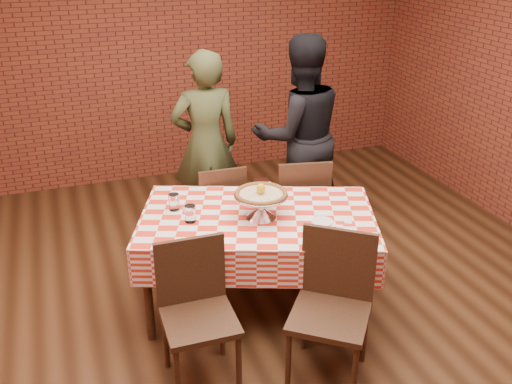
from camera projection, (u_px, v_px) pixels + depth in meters
ground at (266, 326)px, 4.12m from camera, size 6.00×6.00×0.00m
back_wall at (167, 46)px, 6.08m from camera, size 5.50×0.00×5.50m
table at (257, 262)px, 4.20m from camera, size 1.85×1.48×0.75m
tablecloth at (258, 232)px, 4.10m from camera, size 1.90×1.52×0.28m
pizza_stand at (261, 206)px, 3.98m from camera, size 0.52×0.52×0.17m
pizza at (261, 194)px, 3.94m from camera, size 0.50×0.50×0.03m
lemon at (261, 189)px, 3.92m from camera, size 0.08×0.08×0.08m
water_glass_left at (190, 214)px, 3.93m from camera, size 0.10×0.10×0.12m
water_glass_right at (174, 202)px, 4.09m from camera, size 0.10×0.10×0.12m
side_plate at (322, 222)px, 3.94m from camera, size 0.19×0.19×0.01m
sweetener_packet_a at (339, 226)px, 3.88m from camera, size 0.06×0.05×0.00m
sweetener_packet_b at (348, 222)px, 3.93m from camera, size 0.06×0.06×0.00m
condiment_caddy at (262, 190)px, 4.25m from camera, size 0.11×0.09×0.15m
chair_near_left at (200, 320)px, 3.45m from camera, size 0.44×0.44×0.91m
chair_near_right at (330, 314)px, 3.48m from camera, size 0.65×0.65×0.94m
chair_far_left at (218, 210)px, 4.84m from camera, size 0.40×0.40×0.87m
chair_far_right at (299, 205)px, 4.88m from camera, size 0.51×0.51×0.91m
diner_olive at (206, 144)px, 5.12m from camera, size 0.63×0.43×1.68m
diner_black at (299, 135)px, 5.17m from camera, size 0.91×0.73×1.79m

